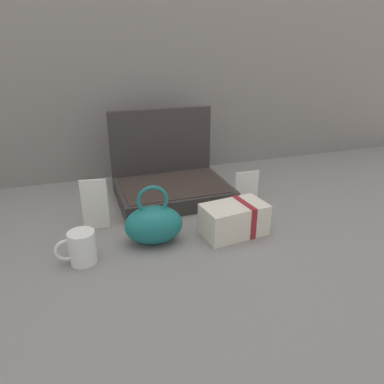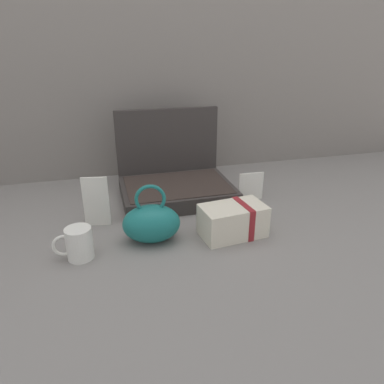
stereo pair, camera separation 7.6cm
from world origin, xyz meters
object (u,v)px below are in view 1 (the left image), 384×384
(cream_toiletry_bag, at_px, (235,219))
(poster_card_right, at_px, (95,205))
(info_card_left, at_px, (247,185))
(open_suitcase, at_px, (171,179))
(coffee_mug, at_px, (81,247))
(teal_pouch_handbag, at_px, (154,224))

(cream_toiletry_bag, height_order, poster_card_right, poster_card_right)
(cream_toiletry_bag, bearing_deg, info_card_left, 55.87)
(open_suitcase, relative_size, info_card_left, 3.85)
(coffee_mug, xyz_separation_m, info_card_left, (0.66, 0.26, 0.01))
(teal_pouch_handbag, distance_m, cream_toiletry_bag, 0.27)
(cream_toiletry_bag, distance_m, info_card_left, 0.30)
(teal_pouch_handbag, distance_m, info_card_left, 0.49)
(cream_toiletry_bag, relative_size, poster_card_right, 1.23)
(cream_toiletry_bag, distance_m, coffee_mug, 0.49)
(open_suitcase, height_order, teal_pouch_handbag, open_suitcase)
(open_suitcase, bearing_deg, info_card_left, -25.22)
(cream_toiletry_bag, bearing_deg, coffee_mug, -178.54)
(coffee_mug, height_order, poster_card_right, poster_card_right)
(open_suitcase, xyz_separation_m, coffee_mug, (-0.38, -0.39, -0.02))
(poster_card_right, bearing_deg, coffee_mug, -96.71)
(info_card_left, bearing_deg, cream_toiletry_bag, -122.46)
(open_suitcase, xyz_separation_m, cream_toiletry_bag, (0.11, -0.38, -0.02))
(coffee_mug, relative_size, poster_card_right, 0.65)
(teal_pouch_handbag, xyz_separation_m, poster_card_right, (-0.16, 0.15, 0.02))
(info_card_left, height_order, poster_card_right, poster_card_right)
(poster_card_right, bearing_deg, open_suitcase, 41.83)
(teal_pouch_handbag, relative_size, coffee_mug, 1.70)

